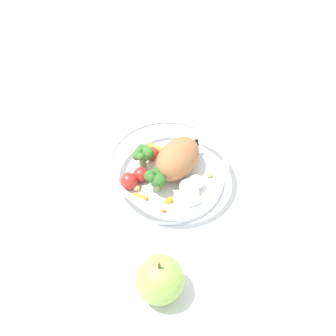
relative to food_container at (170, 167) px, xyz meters
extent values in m
plane|color=white|center=(0.02, 0.01, -0.03)|extent=(2.40, 2.40, 0.00)
cylinder|color=white|center=(0.00, 0.00, -0.03)|extent=(0.20, 0.20, 0.01)
torus|color=white|center=(0.00, 0.00, 0.02)|extent=(0.21, 0.21, 0.01)
ellipsoid|color=#9E663D|center=(-0.01, 0.01, 0.01)|extent=(0.12, 0.10, 0.06)
cylinder|color=#8EB766|center=(0.04, -0.02, -0.01)|extent=(0.01, 0.01, 0.02)
sphere|color=#2D6023|center=(0.04, -0.02, 0.01)|extent=(0.01, 0.01, 0.01)
sphere|color=#2D6023|center=(0.04, -0.01, 0.01)|extent=(0.02, 0.02, 0.02)
sphere|color=#2D6023|center=(0.03, -0.01, 0.01)|extent=(0.02, 0.02, 0.02)
sphere|color=#2D6023|center=(0.03, -0.01, 0.01)|extent=(0.02, 0.02, 0.02)
sphere|color=#2D6023|center=(0.02, -0.02, 0.01)|extent=(0.02, 0.02, 0.02)
sphere|color=#2D6023|center=(0.03, -0.02, 0.01)|extent=(0.02, 0.02, 0.02)
sphere|color=#2D6023|center=(0.04, -0.03, 0.01)|extent=(0.02, 0.02, 0.02)
sphere|color=#2D6023|center=(0.04, -0.02, 0.01)|extent=(0.02, 0.02, 0.02)
cylinder|color=#7FAD5B|center=(-0.01, -0.05, -0.01)|extent=(0.01, 0.01, 0.03)
sphere|color=#386B28|center=(0.00, -0.05, 0.02)|extent=(0.01, 0.01, 0.01)
sphere|color=#386B28|center=(0.00, -0.05, 0.01)|extent=(0.02, 0.02, 0.02)
sphere|color=#386B28|center=(-0.01, -0.04, 0.02)|extent=(0.02, 0.02, 0.02)
sphere|color=#386B28|center=(-0.02, -0.05, 0.02)|extent=(0.01, 0.01, 0.01)
sphere|color=#386B28|center=(-0.02, -0.05, 0.02)|extent=(0.02, 0.02, 0.02)
sphere|color=#386B28|center=(-0.01, -0.06, 0.02)|extent=(0.01, 0.01, 0.01)
sphere|color=#386B28|center=(0.00, -0.06, 0.01)|extent=(0.02, 0.02, 0.02)
sphere|color=silver|center=(0.05, 0.04, 0.00)|extent=(0.03, 0.03, 0.03)
sphere|color=silver|center=(0.03, 0.04, -0.01)|extent=(0.03, 0.03, 0.03)
sphere|color=silver|center=(0.02, 0.05, -0.01)|extent=(0.03, 0.03, 0.03)
sphere|color=silver|center=(0.03, 0.04, -0.01)|extent=(0.03, 0.03, 0.03)
sphere|color=silver|center=(0.03, 0.03, -0.01)|extent=(0.03, 0.03, 0.03)
cube|color=yellow|center=(-0.06, 0.04, -0.02)|extent=(0.01, 0.02, 0.00)
cylinder|color=#1933B2|center=(-0.06, 0.04, -0.01)|extent=(0.02, 0.02, 0.02)
sphere|color=black|center=(-0.06, 0.04, 0.00)|extent=(0.01, 0.01, 0.01)
sphere|color=black|center=(-0.06, 0.04, 0.01)|extent=(0.01, 0.01, 0.01)
sphere|color=black|center=(-0.05, 0.03, 0.01)|extent=(0.01, 0.01, 0.01)
cylinder|color=orange|center=(0.07, 0.01, -0.02)|extent=(0.03, 0.02, 0.01)
cylinder|color=orange|center=(-0.06, -0.04, -0.02)|extent=(0.02, 0.03, 0.01)
cylinder|color=orange|center=(0.06, -0.04, -0.02)|extent=(0.01, 0.02, 0.01)
sphere|color=red|center=(-0.06, 0.01, -0.01)|extent=(0.03, 0.03, 0.03)
sphere|color=red|center=(0.04, -0.07, -0.01)|extent=(0.03, 0.03, 0.03)
sphere|color=red|center=(0.02, -0.05, -0.01)|extent=(0.03, 0.03, 0.03)
sphere|color=red|center=(-0.04, -0.04, -0.01)|extent=(0.02, 0.02, 0.02)
sphere|color=#D1B775|center=(-0.01, 0.07, -0.02)|extent=(0.01, 0.01, 0.01)
sphere|color=#D1B775|center=(0.01, -0.04, -0.02)|extent=(0.01, 0.01, 0.01)
sphere|color=#D1B775|center=(0.04, 0.06, -0.02)|extent=(0.01, 0.01, 0.01)
sphere|color=#D1B775|center=(0.04, -0.05, -0.02)|extent=(0.01, 0.01, 0.01)
sphere|color=tan|center=(-0.05, -0.02, -0.02)|extent=(0.01, 0.01, 0.01)
sphere|color=tan|center=(0.02, -0.07, -0.02)|extent=(0.01, 0.01, 0.01)
sphere|color=tan|center=(0.06, 0.04, -0.02)|extent=(0.01, 0.01, 0.01)
sphere|color=#8CB74C|center=(0.21, 0.02, 0.00)|extent=(0.07, 0.07, 0.07)
cylinder|color=brown|center=(0.21, 0.02, 0.04)|extent=(0.00, 0.00, 0.01)
cube|color=white|center=(-0.15, -0.14, -0.03)|extent=(0.14, 0.14, 0.01)
camera|label=1|loc=(0.43, 0.08, 0.49)|focal=40.44mm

